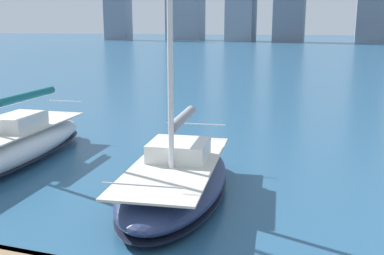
{
  "coord_description": "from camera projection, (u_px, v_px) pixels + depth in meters",
  "views": [
    {
      "loc": [
        -3.38,
        5.63,
        5.13
      ],
      "look_at": [
        0.75,
        -6.74,
        2.2
      ],
      "focal_mm": 42.0,
      "sensor_mm": 36.0,
      "label": 1
    }
  ],
  "objects": [
    {
      "name": "sailboat_grey",
      "position": [
        176.0,
        176.0,
        13.68
      ],
      "size": [
        3.9,
        7.76,
        12.59
      ],
      "color": "navy",
      "rests_on": "ground"
    },
    {
      "name": "sailboat_teal",
      "position": [
        13.0,
        145.0,
        17.01
      ],
      "size": [
        3.1,
        9.63,
        12.96
      ],
      "color": "silver",
      "rests_on": "ground"
    }
  ]
}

